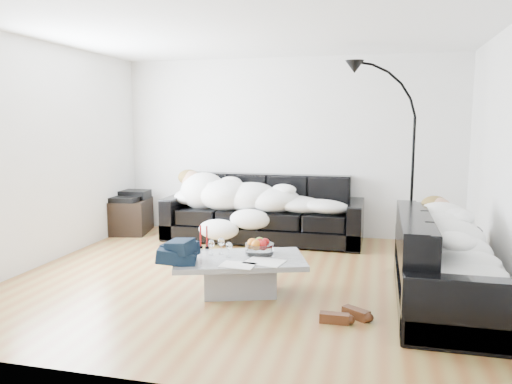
% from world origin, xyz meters
% --- Properties ---
extents(ground, '(5.00, 5.00, 0.00)m').
position_xyz_m(ground, '(0.00, 0.00, 0.00)').
color(ground, '#985B2D').
rests_on(ground, ground).
extents(wall_back, '(5.00, 0.02, 2.60)m').
position_xyz_m(wall_back, '(0.00, 2.25, 1.30)').
color(wall_back, silver).
rests_on(wall_back, ground).
extents(wall_left, '(0.02, 4.50, 2.60)m').
position_xyz_m(wall_left, '(-2.50, 0.00, 1.30)').
color(wall_left, silver).
rests_on(wall_left, ground).
extents(wall_right, '(0.02, 4.50, 2.60)m').
position_xyz_m(wall_right, '(2.50, 0.00, 1.30)').
color(wall_right, silver).
rests_on(wall_right, ground).
extents(ceiling, '(5.00, 5.00, 0.00)m').
position_xyz_m(ceiling, '(0.00, 0.00, 2.60)').
color(ceiling, white).
rests_on(ceiling, ground).
extents(sofa_back, '(2.78, 0.96, 0.91)m').
position_xyz_m(sofa_back, '(-0.26, 1.76, 0.45)').
color(sofa_back, black).
rests_on(sofa_back, ground).
extents(sofa_right, '(0.88, 2.06, 0.83)m').
position_xyz_m(sofa_right, '(1.96, -0.32, 0.42)').
color(sofa_right, black).
rests_on(sofa_right, ground).
extents(sleeper_back, '(2.35, 0.81, 0.47)m').
position_xyz_m(sleeper_back, '(-0.26, 1.71, 0.66)').
color(sleeper_back, white).
rests_on(sleeper_back, sofa_back).
extents(sleeper_right, '(0.75, 1.76, 0.43)m').
position_xyz_m(sleeper_right, '(1.96, -0.32, 0.64)').
color(sleeper_right, white).
rests_on(sleeper_right, sofa_right).
extents(teal_cushion, '(0.42, 0.38, 0.20)m').
position_xyz_m(teal_cushion, '(1.90, 0.32, 0.72)').
color(teal_cushion, '#0B5049').
rests_on(teal_cushion, sofa_right).
extents(coffee_table, '(1.42, 1.10, 0.36)m').
position_xyz_m(coffee_table, '(0.03, -0.49, 0.18)').
color(coffee_table, '#939699').
rests_on(coffee_table, ground).
extents(fruit_bowl, '(0.34, 0.34, 0.18)m').
position_xyz_m(fruit_bowl, '(0.19, -0.32, 0.45)').
color(fruit_bowl, white).
rests_on(fruit_bowl, coffee_table).
extents(wine_glass_a, '(0.08, 0.08, 0.16)m').
position_xyz_m(wine_glass_a, '(-0.18, -0.40, 0.44)').
color(wine_glass_a, white).
rests_on(wine_glass_a, coffee_table).
extents(wine_glass_b, '(0.06, 0.06, 0.15)m').
position_xyz_m(wine_glass_b, '(-0.27, -0.45, 0.44)').
color(wine_glass_b, white).
rests_on(wine_glass_b, coffee_table).
extents(wine_glass_c, '(0.07, 0.07, 0.15)m').
position_xyz_m(wine_glass_c, '(-0.07, -0.51, 0.44)').
color(wine_glass_c, white).
rests_on(wine_glass_c, coffee_table).
extents(candle_left, '(0.06, 0.06, 0.24)m').
position_xyz_m(candle_left, '(-0.46, -0.23, 0.48)').
color(candle_left, maroon).
rests_on(candle_left, coffee_table).
extents(candle_right, '(0.05, 0.05, 0.24)m').
position_xyz_m(candle_right, '(-0.39, -0.23, 0.48)').
color(candle_right, maroon).
rests_on(candle_right, coffee_table).
extents(newspaper_a, '(0.40, 0.33, 0.01)m').
position_xyz_m(newspaper_a, '(0.31, -0.59, 0.37)').
color(newspaper_a, silver).
rests_on(newspaper_a, coffee_table).
extents(newspaper_b, '(0.32, 0.24, 0.01)m').
position_xyz_m(newspaper_b, '(0.09, -0.75, 0.37)').
color(newspaper_b, silver).
rests_on(newspaper_b, coffee_table).
extents(navy_jacket, '(0.39, 0.32, 0.19)m').
position_xyz_m(navy_jacket, '(-0.48, -0.78, 0.54)').
color(navy_jacket, black).
rests_on(navy_jacket, coffee_table).
extents(shoes, '(0.46, 0.37, 0.09)m').
position_xyz_m(shoes, '(1.08, -0.92, 0.05)').
color(shoes, '#472311').
rests_on(shoes, ground).
extents(av_cabinet, '(0.65, 0.82, 0.50)m').
position_xyz_m(av_cabinet, '(-2.32, 1.76, 0.25)').
color(av_cabinet, black).
rests_on(av_cabinet, ground).
extents(stereo, '(0.46, 0.37, 0.13)m').
position_xyz_m(stereo, '(-2.32, 1.76, 0.57)').
color(stereo, black).
rests_on(stereo, av_cabinet).
extents(floor_lamp, '(0.83, 0.50, 2.13)m').
position_xyz_m(floor_lamp, '(1.71, 1.32, 1.06)').
color(floor_lamp, black).
rests_on(floor_lamp, ground).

